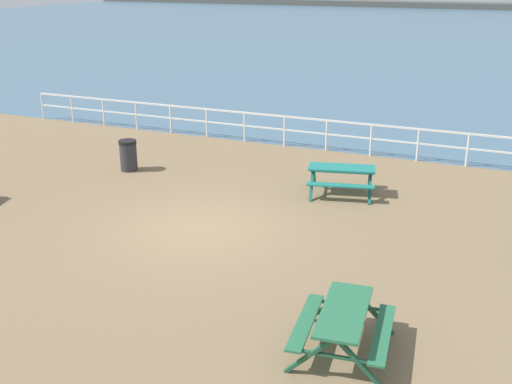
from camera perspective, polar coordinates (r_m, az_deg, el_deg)
The scene contains 7 objects.
ground_plane at distance 15.07m, azimuth -5.21°, elevation -3.68°, with size 30.00×24.00×0.20m, color #846B4C.
sea_band at distance 65.46m, azimuth 17.87°, elevation 13.68°, with size 142.00×90.00×0.01m, color #476B84.
distant_shoreline at distance 108.22m, azimuth 20.51°, elevation 15.44°, with size 142.00×6.00×1.80m, color #4C4C47.
seaward_railing at distance 21.58m, azimuth 4.55°, elevation 5.91°, with size 23.07×0.07×1.08m.
picnic_table_mid_centre at distance 17.23m, azimuth 7.84°, elevation 1.69°, with size 2.11×1.89×0.80m.
picnic_table_far_left at distance 10.23m, azimuth 8.03°, elevation -11.57°, with size 1.72×1.96×0.80m.
litter_bin at distance 19.54m, azimuth -11.62°, elevation 3.32°, with size 0.55×0.55×0.95m.
Camera 1 is at (6.71, -12.10, 5.87)m, focal length 43.66 mm.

